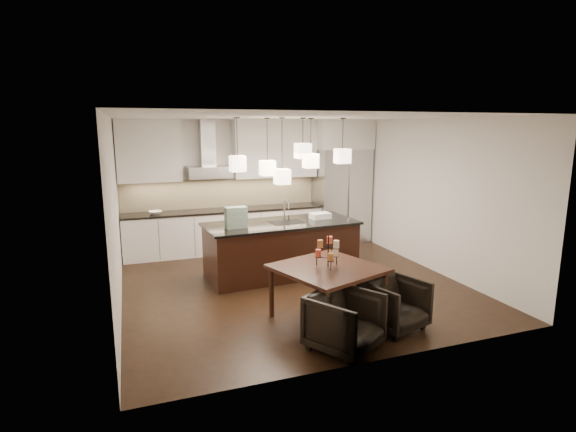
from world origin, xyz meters
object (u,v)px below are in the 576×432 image
object	(u,v)px
dining_table	(327,293)
armchair_left	(345,322)
refrigerator	(341,196)
armchair_right	(394,304)
island_body	(281,250)

from	to	relation	value
dining_table	armchair_left	xyz separation A→B (m)	(-0.17, -0.86, -0.03)
armchair_left	refrigerator	bearing A→B (deg)	33.25
dining_table	armchair_right	size ratio (longest dim) A/B	1.73
dining_table	armchair_right	world-z (taller)	dining_table
refrigerator	armchair_right	bearing A→B (deg)	-107.66
refrigerator	dining_table	bearing A→B (deg)	-118.74
dining_table	armchair_left	size ratio (longest dim) A/B	1.64
refrigerator	armchair_left	xyz separation A→B (m)	(-2.30, -4.75, -0.72)
armchair_right	island_body	bearing A→B (deg)	87.61
refrigerator	armchair_right	size ratio (longest dim) A/B	2.92
island_body	armchair_right	world-z (taller)	island_body
dining_table	armchair_right	bearing A→B (deg)	-56.92
island_body	dining_table	size ratio (longest dim) A/B	2.07
island_body	dining_table	xyz separation A→B (m)	(-0.03, -2.04, -0.08)
island_body	dining_table	bearing A→B (deg)	-94.52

